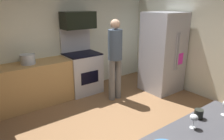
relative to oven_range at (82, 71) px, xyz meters
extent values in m
cube|color=#87603F|center=(-0.42, -1.97, -0.52)|extent=(5.20, 4.80, 0.02)
cube|color=silver|center=(-0.42, 0.37, 0.79)|extent=(5.20, 0.12, 2.60)
cube|color=silver|center=(2.12, -1.97, 0.79)|extent=(0.12, 4.80, 2.60)
cube|color=tan|center=(-1.32, 0.01, -0.06)|extent=(2.40, 0.60, 0.90)
cube|color=silver|center=(0.00, -0.01, -0.05)|extent=(0.76, 0.64, 0.92)
cube|color=black|center=(0.00, -0.01, 0.42)|extent=(0.76, 0.64, 0.03)
cube|color=silver|center=(0.00, 0.28, 0.71)|extent=(0.76, 0.06, 0.55)
cube|color=black|center=(0.00, -0.34, -0.06)|extent=(0.44, 0.01, 0.28)
cube|color=black|center=(0.00, 0.09, 1.18)|extent=(0.74, 0.38, 0.38)
cube|color=#B0B3C1|center=(1.61, -1.03, 0.42)|extent=(0.82, 0.78, 1.86)
cylinder|color=#B0B3C1|center=(1.57, -1.44, 0.51)|extent=(0.02, 0.02, 0.84)
cylinder|color=#B0B3C1|center=(1.65, -1.44, 0.51)|extent=(0.02, 0.02, 0.84)
cube|color=#EF33CE|center=(1.75, -1.43, 0.32)|extent=(0.20, 0.01, 0.26)
cylinder|color=slate|center=(0.29, -0.78, -0.06)|extent=(0.14, 0.14, 0.91)
cylinder|color=slate|center=(0.46, -0.78, -0.06)|extent=(0.14, 0.14, 0.91)
cylinder|color=#45556A|center=(0.38, -0.78, 0.71)|extent=(0.30, 0.30, 0.63)
sphere|color=tan|center=(0.38, -0.78, 1.14)|extent=(0.20, 0.20, 0.20)
cylinder|color=silver|center=(-0.57, -3.26, 0.39)|extent=(0.06, 0.06, 0.01)
cylinder|color=silver|center=(-0.57, -3.26, 0.43)|extent=(0.01, 0.01, 0.08)
ellipsoid|color=silver|center=(-0.57, -3.26, 0.50)|extent=(0.08, 0.08, 0.07)
cylinder|color=silver|center=(-0.08, -3.32, 0.39)|extent=(0.06, 0.06, 0.01)
cylinder|color=silver|center=(-0.08, -3.32, 0.44)|extent=(0.01, 0.01, 0.10)
cylinder|color=#252721|center=(-0.36, -3.18, 0.44)|extent=(0.09, 0.09, 0.10)
cylinder|color=#B3BCC6|center=(-1.20, 0.01, 0.49)|extent=(0.29, 0.29, 0.20)
camera|label=1|loc=(-2.28, -4.22, 1.57)|focal=33.90mm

